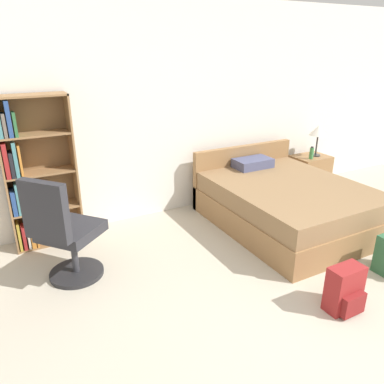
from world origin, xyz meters
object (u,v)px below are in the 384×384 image
(bookshelf, at_px, (32,177))
(backpack_red, at_px, (345,290))
(bed, at_px, (284,202))
(nightstand, at_px, (309,173))
(water_bottle, at_px, (312,153))
(table_lamp, at_px, (318,132))
(office_chair, at_px, (64,234))

(bookshelf, xyz_separation_m, backpack_red, (2.05, -2.37, -0.59))
(bed, xyz_separation_m, nightstand, (1.15, 0.75, -0.02))
(bed, bearing_deg, water_bottle, 31.79)
(nightstand, distance_m, table_lamp, 0.63)
(bed, relative_size, table_lamp, 4.26)
(nightstand, bearing_deg, water_bottle, -137.32)
(table_lamp, distance_m, water_bottle, 0.34)
(nightstand, bearing_deg, backpack_red, -128.78)
(office_chair, height_order, water_bottle, office_chair)
(bookshelf, bearing_deg, backpack_red, -49.19)
(bed, relative_size, nightstand, 3.66)
(table_lamp, xyz_separation_m, water_bottle, (-0.18, -0.09, -0.28))
(office_chair, relative_size, nightstand, 1.97)
(bed, distance_m, water_bottle, 1.27)
(bookshelf, distance_m, nightstand, 3.89)
(office_chair, xyz_separation_m, table_lamp, (3.79, 0.73, 0.39))
(bed, bearing_deg, bookshelf, 162.11)
(bed, relative_size, water_bottle, 10.60)
(water_bottle, height_order, backpack_red, water_bottle)
(office_chair, bearing_deg, bed, -0.07)
(office_chair, bearing_deg, water_bottle, 10.08)
(office_chair, distance_m, backpack_red, 2.45)
(office_chair, bearing_deg, backpack_red, -38.09)
(bookshelf, bearing_deg, table_lamp, -2.02)
(table_lamp, relative_size, water_bottle, 2.48)
(table_lamp, bearing_deg, office_chair, -169.09)
(backpack_red, bearing_deg, bookshelf, 130.81)
(bookshelf, distance_m, backpack_red, 3.19)
(bed, distance_m, backpack_red, 1.64)
(office_chair, bearing_deg, nightstand, 11.30)
(bed, distance_m, nightstand, 1.37)
(office_chair, height_order, table_lamp, office_chair)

